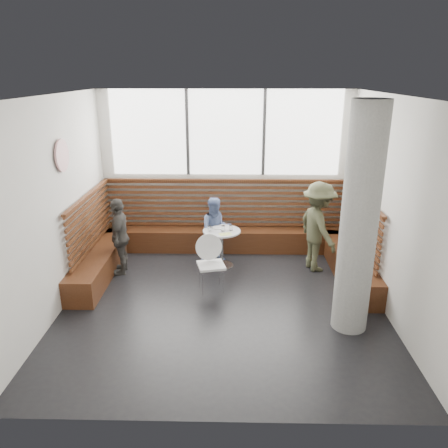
{
  "coord_description": "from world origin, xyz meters",
  "views": [
    {
      "loc": [
        0.16,
        -6.16,
        3.51
      ],
      "look_at": [
        0.0,
        1.0,
        1.0
      ],
      "focal_mm": 35.0,
      "sensor_mm": 36.0,
      "label": 1
    }
  ],
  "objects_px": {
    "concrete_column": "(359,222)",
    "child_back": "(216,230)",
    "adult_man": "(318,227)",
    "cafe_table": "(222,241)",
    "cafe_chair": "(211,259)",
    "child_left": "(120,236)"
  },
  "relations": [
    {
      "from": "cafe_table",
      "to": "child_back",
      "type": "height_order",
      "value": "child_back"
    },
    {
      "from": "cafe_table",
      "to": "adult_man",
      "type": "bearing_deg",
      "value": -2.63
    },
    {
      "from": "concrete_column",
      "to": "adult_man",
      "type": "relative_size",
      "value": 1.92
    },
    {
      "from": "cafe_table",
      "to": "child_back",
      "type": "distance_m",
      "value": 0.31
    },
    {
      "from": "cafe_table",
      "to": "concrete_column",
      "type": "bearing_deg",
      "value": -46.89
    },
    {
      "from": "concrete_column",
      "to": "adult_man",
      "type": "height_order",
      "value": "concrete_column"
    },
    {
      "from": "cafe_chair",
      "to": "child_left",
      "type": "distance_m",
      "value": 1.8
    },
    {
      "from": "concrete_column",
      "to": "cafe_chair",
      "type": "height_order",
      "value": "concrete_column"
    },
    {
      "from": "concrete_column",
      "to": "child_back",
      "type": "height_order",
      "value": "concrete_column"
    },
    {
      "from": "concrete_column",
      "to": "cafe_table",
      "type": "bearing_deg",
      "value": 133.11
    },
    {
      "from": "cafe_table",
      "to": "adult_man",
      "type": "xyz_separation_m",
      "value": [
        1.76,
        -0.08,
        0.32
      ]
    },
    {
      "from": "cafe_chair",
      "to": "adult_man",
      "type": "xyz_separation_m",
      "value": [
        1.91,
        0.83,
        0.28
      ]
    },
    {
      "from": "cafe_table",
      "to": "cafe_chair",
      "type": "distance_m",
      "value": 0.92
    },
    {
      "from": "adult_man",
      "to": "cafe_chair",
      "type": "bearing_deg",
      "value": 94.91
    },
    {
      "from": "adult_man",
      "to": "child_left",
      "type": "height_order",
      "value": "adult_man"
    },
    {
      "from": "adult_man",
      "to": "concrete_column",
      "type": "bearing_deg",
      "value": 165.57
    },
    {
      "from": "cafe_table",
      "to": "child_left",
      "type": "relative_size",
      "value": 0.51
    },
    {
      "from": "cafe_chair",
      "to": "child_left",
      "type": "height_order",
      "value": "child_left"
    },
    {
      "from": "cafe_table",
      "to": "child_back",
      "type": "relative_size",
      "value": 0.57
    },
    {
      "from": "child_back",
      "to": "cafe_chair",
      "type": "bearing_deg",
      "value": -103.17
    },
    {
      "from": "concrete_column",
      "to": "child_left",
      "type": "bearing_deg",
      "value": 155.03
    },
    {
      "from": "concrete_column",
      "to": "child_left",
      "type": "distance_m",
      "value": 4.21
    }
  ]
}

